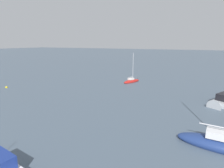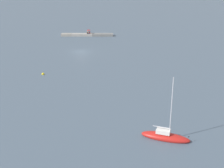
{
  "view_description": "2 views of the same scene",
  "coord_description": "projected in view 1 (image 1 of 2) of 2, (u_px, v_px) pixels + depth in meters",
  "views": [
    {
      "loc": [
        30.92,
        57.42,
        10.18
      ],
      "look_at": [
        -5.07,
        38.64,
        1.05
      ],
      "focal_mm": 29.77,
      "sensor_mm": 36.0,
      "label": 1
    },
    {
      "loc": [
        -7.55,
        72.05,
        18.61
      ],
      "look_at": [
        -7.35,
        27.59,
        2.15
      ],
      "focal_mm": 50.69,
      "sensor_mm": 36.0,
      "label": 2
    }
  ],
  "objects": [
    {
      "name": "mooring_buoy_near",
      "position": [
        6.0,
        87.0,
        42.57
      ],
      "size": [
        0.51,
        0.51,
        0.51
      ],
      "color": "yellow",
      "rests_on": "ground_plane"
    },
    {
      "name": "sailboat_navy_mid",
      "position": [
        224.0,
        145.0,
        18.07
      ],
      "size": [
        2.93,
        8.84,
        11.82
      ],
      "rotation": [
        0.0,
        0.0,
        6.23
      ],
      "color": "navy",
      "rests_on": "ground_plane"
    },
    {
      "name": "sailboat_red_far",
      "position": [
        132.0,
        81.0,
        48.51
      ],
      "size": [
        5.89,
        3.37,
        7.85
      ],
      "rotation": [
        0.0,
        0.0,
        1.24
      ],
      "color": "red",
      "rests_on": "ground_plane"
    },
    {
      "name": "motorboat_grey_far",
      "position": [
        223.0,
        102.0,
        30.74
      ],
      "size": [
        7.92,
        5.54,
        4.31
      ],
      "rotation": [
        0.0,
        0.0,
        4.25
      ],
      "color": "#ADB2B7",
      "rests_on": "ground_plane"
    }
  ]
}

